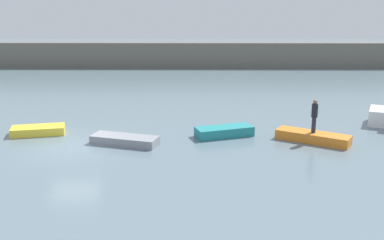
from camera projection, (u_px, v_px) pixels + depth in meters
name	position (u px, v px, depth m)	size (l,w,h in m)	color
ground_plane	(72.00, 147.00, 23.57)	(120.00, 120.00, 0.00)	slate
embankment_wall	(137.00, 55.00, 49.21)	(80.00, 1.20, 2.61)	#666056
rowboat_yellow	(38.00, 130.00, 25.62)	(2.81, 1.24, 0.44)	gold
rowboat_grey	(125.00, 140.00, 23.92)	(3.46, 1.16, 0.43)	gray
rowboat_teal	(224.00, 132.00, 25.25)	(3.10, 1.14, 0.52)	teal
rowboat_orange	(313.00, 137.00, 24.30)	(3.79, 1.05, 0.50)	orange
person_dark_shirt	(314.00, 114.00, 23.98)	(0.32, 0.32, 1.76)	#232838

